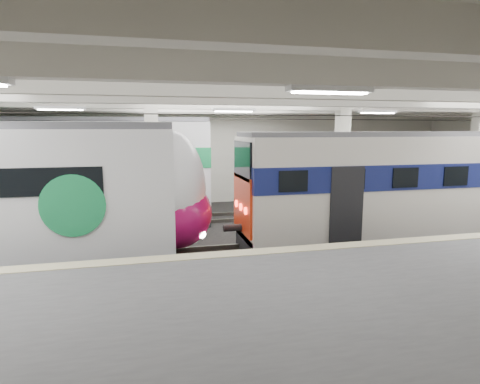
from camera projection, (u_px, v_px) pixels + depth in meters
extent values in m
cube|color=black|center=(247.00, 255.00, 13.76)|extent=(36.00, 24.00, 0.10)
cube|color=silver|center=(247.00, 88.00, 12.89)|extent=(36.00, 24.00, 0.20)
cube|color=beige|center=(204.00, 155.00, 22.94)|extent=(30.00, 0.10, 5.50)
cube|color=#535356|center=(334.00, 330.00, 7.42)|extent=(30.00, 7.00, 1.10)
cube|color=beige|center=(278.00, 250.00, 10.46)|extent=(30.00, 0.50, 0.02)
cube|color=beige|center=(153.00, 168.00, 15.52)|extent=(0.50, 0.50, 5.50)
cube|color=beige|center=(341.00, 164.00, 17.36)|extent=(0.50, 0.50, 5.50)
cube|color=beige|center=(476.00, 161.00, 18.96)|extent=(0.50, 0.50, 5.50)
cube|color=beige|center=(247.00, 97.00, 12.94)|extent=(30.00, 18.00, 0.50)
cube|color=#59544C|center=(247.00, 252.00, 13.74)|extent=(30.00, 1.52, 0.16)
cube|color=#59544C|center=(218.00, 218.00, 19.03)|extent=(30.00, 1.52, 0.16)
cylinder|color=black|center=(247.00, 115.00, 13.02)|extent=(30.00, 0.03, 0.03)
cylinder|color=black|center=(217.00, 119.00, 18.31)|extent=(30.00, 0.03, 0.03)
cube|color=white|center=(265.00, 104.00, 11.07)|extent=(26.00, 8.40, 0.12)
ellipsoid|color=white|center=(171.00, 188.00, 12.81)|extent=(2.20, 2.72, 3.66)
ellipsoid|color=#A70D51|center=(176.00, 213.00, 12.97)|extent=(2.34, 2.78, 2.24)
cylinder|color=#1C9A54|center=(73.00, 206.00, 10.85)|extent=(1.72, 0.06, 1.72)
cube|color=beige|center=(404.00, 184.00, 14.78)|extent=(12.24, 2.68, 3.48)
cube|color=navy|center=(405.00, 173.00, 14.72)|extent=(12.28, 2.74, 0.85)
cube|color=red|center=(242.00, 204.00, 13.45)|extent=(0.08, 2.28, 1.92)
cube|color=black|center=(243.00, 160.00, 13.22)|extent=(0.08, 2.15, 1.25)
cube|color=#4C4C51|center=(408.00, 134.00, 14.50)|extent=(12.24, 2.09, 0.16)
cube|color=black|center=(401.00, 234.00, 15.08)|extent=(12.24, 1.88, 0.70)
cube|color=white|center=(30.00, 170.00, 16.81)|extent=(14.96, 3.37, 4.04)
cube|color=#1C9A54|center=(29.00, 158.00, 16.73)|extent=(15.00, 3.43, 0.85)
cube|color=#4C4C51|center=(26.00, 119.00, 16.48)|extent=(14.95, 2.83, 0.16)
cube|color=black|center=(34.00, 222.00, 17.16)|extent=(14.95, 3.05, 0.60)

